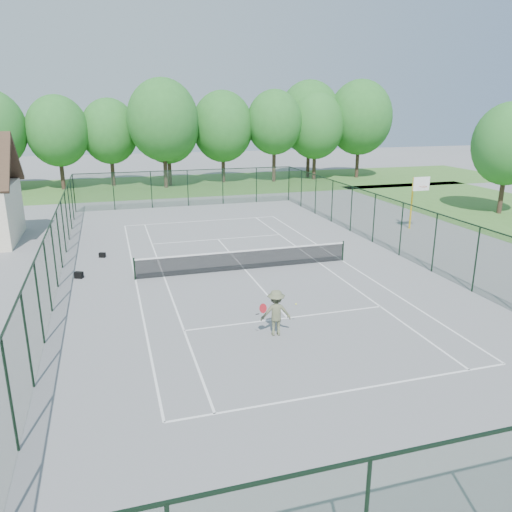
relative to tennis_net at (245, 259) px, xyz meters
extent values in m
plane|color=gray|center=(0.00, 0.00, -0.58)|extent=(140.00, 140.00, 0.00)
cube|color=#4C8234|center=(0.00, 30.00, -0.57)|extent=(80.00, 16.00, 0.01)
cube|color=white|center=(0.00, 11.88, -0.57)|extent=(10.97, 0.08, 0.01)
cube|color=white|center=(0.00, -11.88, -0.57)|extent=(10.97, 0.08, 0.01)
cube|color=white|center=(0.00, 6.40, -0.57)|extent=(8.23, 0.08, 0.01)
cube|color=white|center=(0.00, -6.40, -0.57)|extent=(8.23, 0.08, 0.01)
cube|color=white|center=(5.49, 0.00, -0.57)|extent=(0.08, 23.77, 0.01)
cube|color=white|center=(-5.49, 0.00, -0.57)|extent=(0.08, 23.77, 0.01)
cube|color=white|center=(4.12, 0.00, -0.57)|extent=(0.08, 23.77, 0.01)
cube|color=white|center=(-4.12, 0.00, -0.57)|extent=(0.08, 23.77, 0.01)
cube|color=white|center=(0.00, 0.00, -0.57)|extent=(0.08, 12.80, 0.01)
cylinder|color=black|center=(-5.50, 0.00, -0.03)|extent=(0.08, 0.08, 1.10)
cylinder|color=black|center=(5.50, 0.00, -0.03)|extent=(0.08, 0.08, 1.10)
cube|color=black|center=(0.00, 0.00, -0.08)|extent=(11.00, 0.02, 0.96)
cube|color=white|center=(0.00, 0.00, 0.42)|extent=(11.00, 0.05, 0.07)
cube|color=#1E3C27|center=(0.00, 18.00, 0.92)|extent=(18.00, 0.02, 3.00)
cube|color=#1E3C27|center=(9.00, 0.00, 0.92)|extent=(0.02, 36.00, 3.00)
cube|color=#1E3C27|center=(-9.00, 0.00, 0.92)|extent=(0.02, 36.00, 3.00)
cube|color=black|center=(0.00, 18.00, 2.42)|extent=(18.00, 0.05, 0.05)
cube|color=black|center=(9.00, 0.00, 2.42)|extent=(0.05, 36.00, 0.05)
cube|color=black|center=(-9.00, 0.00, 2.42)|extent=(0.05, 36.00, 0.05)
cylinder|color=#442E24|center=(0.00, 30.00, 1.52)|extent=(0.40, 0.40, 4.20)
ellipsoid|color=#318130|center=(0.00, 30.00, 5.42)|extent=(6.40, 6.40, 7.40)
cylinder|color=#442E24|center=(16.50, 30.00, 1.52)|extent=(0.40, 0.40, 4.20)
ellipsoid|color=#318130|center=(16.50, 30.00, 5.42)|extent=(6.40, 6.40, 7.40)
cylinder|color=yellow|center=(13.25, 5.51, 1.17)|extent=(0.12, 0.12, 3.50)
cube|color=yellow|center=(13.25, 5.06, 2.77)|extent=(0.08, 0.90, 0.08)
cube|color=white|center=(13.25, 4.61, 2.62)|extent=(1.20, 0.05, 0.90)
torus|color=#C24216|center=(13.25, 4.38, 2.47)|extent=(0.48, 0.48, 0.02)
cylinder|color=#442E24|center=(22.90, 7.98, 1.29)|extent=(0.36, 0.36, 3.73)
ellipsoid|color=#318130|center=(22.90, 7.98, 4.76)|extent=(5.33, 5.33, 6.22)
cube|color=black|center=(-8.11, 1.02, -0.42)|extent=(0.46, 0.38, 0.32)
cube|color=black|center=(-7.01, 4.35, -0.44)|extent=(0.40, 0.32, 0.27)
imported|color=#626748|center=(-0.94, -7.67, 0.28)|extent=(1.19, 0.80, 1.72)
sphere|color=#DAE93D|center=(-0.01, -7.27, 0.35)|extent=(0.07, 0.07, 0.07)
camera|label=1|loc=(-6.40, -23.46, 7.42)|focal=35.00mm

